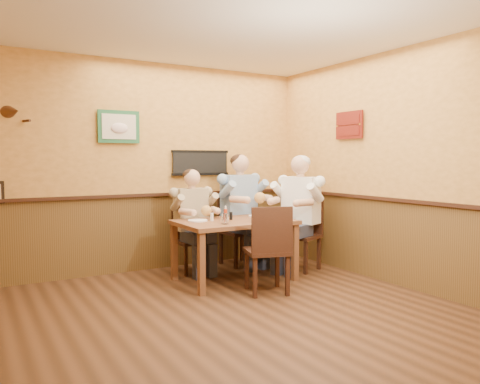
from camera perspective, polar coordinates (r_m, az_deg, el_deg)
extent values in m
plane|color=#361F10|center=(4.33, -2.11, -16.26)|extent=(5.00, 5.00, 0.00)
cube|color=silver|center=(4.26, -2.21, 21.76)|extent=(5.00, 5.00, 0.02)
cube|color=#E0A34E|center=(6.38, -12.84, 3.01)|extent=(5.00, 0.02, 2.80)
cube|color=#E0A34E|center=(5.69, 20.67, 2.75)|extent=(0.02, 5.00, 2.80)
cube|color=brown|center=(6.43, -12.66, -5.03)|extent=(5.00, 0.02, 1.00)
cube|color=brown|center=(5.76, 20.33, -6.24)|extent=(0.02, 5.00, 1.00)
cube|color=black|center=(6.69, -4.84, 3.57)|extent=(0.88, 0.03, 0.34)
cube|color=#1E5932|center=(6.29, -14.56, 7.71)|extent=(0.54, 0.03, 0.42)
cube|color=maroon|center=(6.39, 13.16, 7.95)|extent=(0.03, 0.48, 0.36)
cube|color=brown|center=(5.77, -0.68, -3.70)|extent=(1.40, 0.90, 0.05)
cube|color=brown|center=(5.21, -4.72, -8.76)|extent=(0.07, 0.07, 0.70)
cube|color=brown|center=(5.86, 6.73, -7.33)|extent=(0.07, 0.07, 0.70)
cube|color=brown|center=(5.91, -8.02, -7.26)|extent=(0.07, 0.07, 0.70)
cube|color=brown|center=(6.49, 2.55, -6.20)|extent=(0.07, 0.07, 0.70)
cylinder|color=silver|center=(5.43, -1.84, -3.27)|extent=(0.08, 0.08, 0.12)
cylinder|color=white|center=(5.62, 1.79, -3.07)|extent=(0.10, 0.10, 0.11)
cylinder|color=black|center=(5.70, 2.34, -3.05)|extent=(0.08, 0.08, 0.10)
cylinder|color=#BB3413|center=(5.67, -1.77, -2.74)|extent=(0.04, 0.04, 0.17)
cylinder|color=white|center=(5.70, -3.45, -3.05)|extent=(0.05, 0.05, 0.10)
cylinder|color=black|center=(5.81, -1.11, -2.93)|extent=(0.05, 0.05, 0.10)
cylinder|color=white|center=(5.70, -5.19, -3.48)|extent=(0.30, 0.30, 0.02)
cylinder|color=white|center=(6.13, 2.31, -2.94)|extent=(0.29, 0.29, 0.02)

